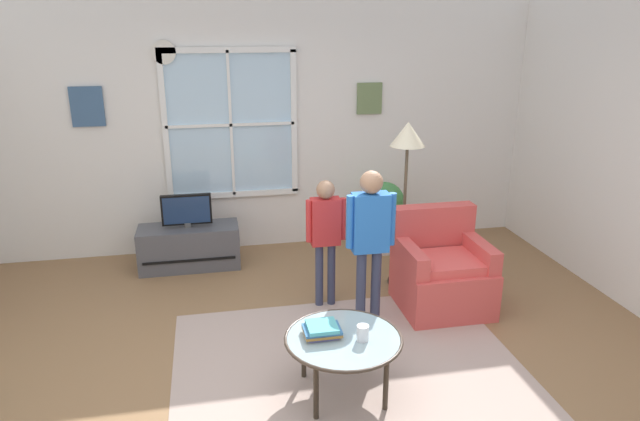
# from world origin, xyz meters

# --- Properties ---
(ground_plane) EXTENTS (6.50, 5.99, 0.02)m
(ground_plane) POSITION_xyz_m (0.00, 0.00, -0.01)
(ground_plane) COLOR olive
(back_wall) EXTENTS (5.90, 0.17, 2.70)m
(back_wall) POSITION_xyz_m (-0.02, 2.75, 1.35)
(back_wall) COLOR silver
(back_wall) RESTS_ON ground_plane
(area_rug) EXTENTS (2.57, 2.02, 0.01)m
(area_rug) POSITION_xyz_m (0.28, 0.15, 0.00)
(area_rug) COLOR tan
(area_rug) RESTS_ON ground_plane
(tv_stand) EXTENTS (1.02, 0.42, 0.44)m
(tv_stand) POSITION_xyz_m (-0.90, 2.22, 0.22)
(tv_stand) COLOR #4C4C51
(tv_stand) RESTS_ON ground_plane
(television) EXTENTS (0.50, 0.08, 0.35)m
(television) POSITION_xyz_m (-0.90, 2.22, 0.63)
(television) COLOR #4C4C4C
(television) RESTS_ON tv_stand
(armchair) EXTENTS (0.76, 0.74, 0.87)m
(armchair) POSITION_xyz_m (1.33, 0.91, 0.33)
(armchair) COLOR #D14C47
(armchair) RESTS_ON ground_plane
(coffee_table) EXTENTS (0.80, 0.80, 0.44)m
(coffee_table) POSITION_xyz_m (0.17, -0.17, 0.41)
(coffee_table) COLOR #99B2B7
(coffee_table) RESTS_ON ground_plane
(book_stack) EXTENTS (0.25, 0.20, 0.08)m
(book_stack) POSITION_xyz_m (0.03, -0.12, 0.48)
(book_stack) COLOR #6A69AD
(book_stack) RESTS_ON coffee_table
(cup) EXTENTS (0.08, 0.08, 0.11)m
(cup) POSITION_xyz_m (0.28, -0.23, 0.49)
(cup) COLOR white
(cup) RESTS_ON coffee_table
(remote_near_books) EXTENTS (0.05, 0.14, 0.02)m
(remote_near_books) POSITION_xyz_m (0.11, -0.06, 0.45)
(remote_near_books) COLOR black
(remote_near_books) RESTS_ON coffee_table
(person_red_shirt) EXTENTS (0.35, 0.16, 1.17)m
(person_red_shirt) POSITION_xyz_m (0.31, 1.12, 0.73)
(person_red_shirt) COLOR #333851
(person_red_shirt) RESTS_ON ground_plane
(person_blue_shirt) EXTENTS (0.41, 0.18, 1.35)m
(person_blue_shirt) POSITION_xyz_m (0.59, 0.69, 0.85)
(person_blue_shirt) COLOR #333851
(person_blue_shirt) RESTS_ON ground_plane
(potted_plant_by_window) EXTENTS (0.43, 0.43, 0.80)m
(potted_plant_by_window) POSITION_xyz_m (1.20, 2.22, 0.52)
(potted_plant_by_window) COLOR silver
(potted_plant_by_window) RESTS_ON ground_plane
(floor_lamp) EXTENTS (0.32, 0.32, 1.59)m
(floor_lamp) POSITION_xyz_m (1.14, 1.42, 1.33)
(floor_lamp) COLOR black
(floor_lamp) RESTS_ON ground_plane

